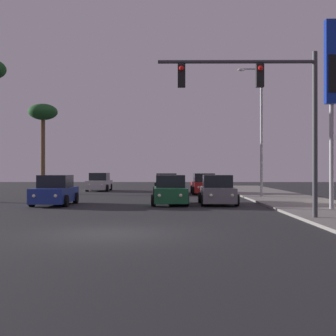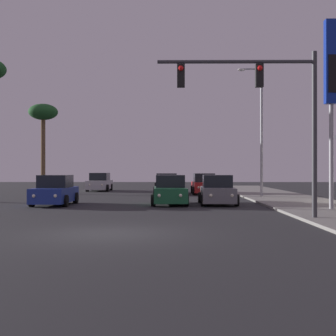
{
  "view_description": "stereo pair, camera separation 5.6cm",
  "coord_description": "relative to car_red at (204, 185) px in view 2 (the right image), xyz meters",
  "views": [
    {
      "loc": [
        1.92,
        -14.52,
        1.99
      ],
      "look_at": [
        1.72,
        15.7,
        2.09
      ],
      "focal_mm": 50.0,
      "sensor_mm": 36.0,
      "label": 1
    },
    {
      "loc": [
        1.97,
        -14.52,
        1.99
      ],
      "look_at": [
        1.72,
        15.7,
        2.09
      ],
      "focal_mm": 50.0,
      "sensor_mm": 36.0,
      "label": 2
    }
  ],
  "objects": [
    {
      "name": "ground_plane",
      "position": [
        -4.57,
        -23.27,
        -0.76
      ],
      "size": [
        120.0,
        120.0,
        0.0
      ],
      "primitive_type": "plane",
      "color": "#28282B"
    },
    {
      "name": "sidewalk_right",
      "position": [
        4.93,
        -13.27,
        -0.7
      ],
      "size": [
        5.0,
        60.0,
        0.12
      ],
      "color": "gray",
      "rests_on": "ground"
    },
    {
      "name": "car_red",
      "position": [
        0.0,
        0.0,
        0.0
      ],
      "size": [
        2.04,
        4.33,
        1.68
      ],
      "rotation": [
        0.0,
        0.0,
        3.17
      ],
      "color": "maroon",
      "rests_on": "ground"
    },
    {
      "name": "car_blue",
      "position": [
        -9.16,
        -11.67,
        0.0
      ],
      "size": [
        2.04,
        4.32,
        1.68
      ],
      "rotation": [
        0.0,
        0.0,
        3.13
      ],
      "color": "navy",
      "rests_on": "ground"
    },
    {
      "name": "car_green",
      "position": [
        -2.71,
        -11.24,
        0.0
      ],
      "size": [
        2.04,
        4.34,
        1.68
      ],
      "rotation": [
        0.0,
        0.0,
        3.17
      ],
      "color": "#195933",
      "rests_on": "ground"
    },
    {
      "name": "car_silver",
      "position": [
        -9.33,
        5.62,
        0.0
      ],
      "size": [
        2.04,
        4.34,
        1.68
      ],
      "rotation": [
        0.0,
        0.0,
        3.11
      ],
      "color": "#B7B7BC",
      "rests_on": "ground"
    },
    {
      "name": "car_black",
      "position": [
        -3.02,
        0.04,
        0.0
      ],
      "size": [
        2.04,
        4.31,
        1.68
      ],
      "rotation": [
        0.0,
        0.0,
        3.14
      ],
      "color": "black",
      "rests_on": "ground"
    },
    {
      "name": "car_grey",
      "position": [
        -0.01,
        -11.2,
        0.0
      ],
      "size": [
        2.04,
        4.34,
        1.68
      ],
      "rotation": [
        0.0,
        0.0,
        3.11
      ],
      "color": "slate",
      "rests_on": "ground"
    },
    {
      "name": "traffic_light_mast",
      "position": [
        1.26,
        -19.47,
        3.91
      ],
      "size": [
        6.25,
        0.36,
        6.5
      ],
      "color": "#38383D",
      "rests_on": "sidewalk_right"
    },
    {
      "name": "street_lamp",
      "position": [
        3.49,
        -5.37,
        4.36
      ],
      "size": [
        1.74,
        0.24,
        9.0
      ],
      "color": "#99999E",
      "rests_on": "sidewalk_right"
    },
    {
      "name": "palm_tree_mid",
      "position": [
        -13.25,
        0.73,
        5.65
      ],
      "size": [
        2.4,
        2.4,
        7.42
      ],
      "color": "brown",
      "rests_on": "ground"
    }
  ]
}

